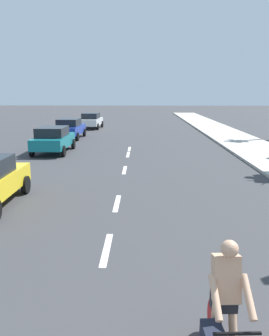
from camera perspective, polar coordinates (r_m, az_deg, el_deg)
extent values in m
plane|color=#38383A|center=(20.74, -1.05, 2.10)|extent=(160.00, 160.00, 0.00)
cube|color=#B2ADA3|center=(23.81, 18.86, 2.91)|extent=(3.60, 80.00, 0.14)
cube|color=white|center=(8.51, -4.52, -12.87)|extent=(0.16, 1.80, 0.01)
cube|color=white|center=(11.77, -2.83, -5.67)|extent=(0.16, 1.80, 0.01)
cube|color=white|center=(16.73, -1.61, -0.31)|extent=(0.16, 1.80, 0.01)
cube|color=white|center=(20.86, -1.04, 2.17)|extent=(0.16, 1.80, 0.01)
cube|color=white|center=(22.95, -0.83, 3.07)|extent=(0.16, 1.80, 0.01)
cylinder|color=red|center=(5.71, 12.68, -23.05)|extent=(0.08, 0.66, 0.66)
cube|color=black|center=(5.19, 14.31, -24.68)|extent=(0.08, 0.95, 0.04)
cylinder|color=black|center=(5.22, 13.79, -21.22)|extent=(0.03, 0.03, 0.48)
cube|color=black|center=(4.63, 16.18, -24.20)|extent=(0.56, 0.06, 0.03)
cube|color=tan|center=(4.84, 14.54, -16.79)|extent=(0.35, 0.33, 0.63)
sphere|color=tan|center=(4.60, 15.03, -12.43)|extent=(0.22, 0.22, 0.22)
cube|color=black|center=(5.05, 14.16, -19.79)|extent=(0.33, 0.23, 0.28)
cylinder|color=tan|center=(5.21, 15.51, -22.96)|extent=(0.12, 0.32, 0.62)
cylinder|color=tan|center=(5.15, 12.73, -23.25)|extent=(0.12, 0.21, 0.63)
cylinder|color=tan|center=(4.73, 17.85, -19.12)|extent=(0.11, 0.49, 0.41)
cylinder|color=tan|center=(4.62, 12.87, -19.61)|extent=(0.11, 0.49, 0.41)
cylinder|color=black|center=(13.40, -17.10, -2.59)|extent=(0.19, 0.64, 0.64)
cube|color=#14727A|center=(22.10, -12.87, 4.22)|extent=(1.82, 4.30, 0.64)
cube|color=black|center=(21.82, -13.08, 5.70)|extent=(1.59, 2.24, 0.56)
cylinder|color=black|center=(23.78, -14.08, 3.80)|extent=(0.18, 0.64, 0.64)
cylinder|color=black|center=(23.36, -9.81, 3.84)|extent=(0.18, 0.64, 0.64)
cylinder|color=black|center=(21.01, -16.17, 2.63)|extent=(0.18, 0.64, 0.64)
cylinder|color=black|center=(20.54, -11.37, 2.67)|extent=(0.18, 0.64, 0.64)
cube|color=#1E389E|center=(28.72, -10.35, 6.07)|extent=(1.88, 4.25, 0.64)
cube|color=black|center=(28.47, -10.49, 7.23)|extent=(1.61, 2.23, 0.56)
cylinder|color=black|center=(30.35, -11.35, 5.64)|extent=(0.20, 0.64, 0.64)
cylinder|color=black|center=(29.97, -8.06, 5.68)|extent=(0.20, 0.64, 0.64)
cylinder|color=black|center=(27.61, -12.78, 4.96)|extent=(0.20, 0.64, 0.64)
cylinder|color=black|center=(27.19, -9.18, 5.00)|extent=(0.20, 0.64, 0.64)
cube|color=white|center=(36.45, -6.94, 7.41)|extent=(1.92, 4.20, 0.64)
cube|color=black|center=(36.21, -7.03, 8.33)|extent=(1.62, 2.21, 0.56)
cylinder|color=black|center=(38.02, -7.82, 7.01)|extent=(0.21, 0.65, 0.64)
cylinder|color=black|center=(37.71, -5.23, 7.03)|extent=(0.21, 0.65, 0.64)
cylinder|color=black|center=(35.29, -8.74, 6.60)|extent=(0.21, 0.65, 0.64)
cylinder|color=black|center=(34.96, -5.95, 6.63)|extent=(0.21, 0.65, 0.64)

